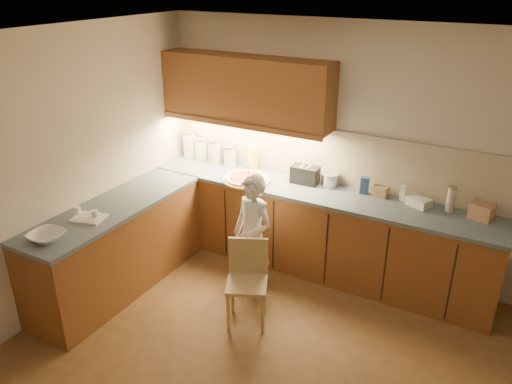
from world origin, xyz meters
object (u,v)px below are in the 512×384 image
Objects in this scene: toaster at (305,175)px; child at (253,237)px; pizza_on_board at (247,179)px; wooden_chair at (247,276)px; oil_jug at (252,158)px.

child is at bearing -101.49° from toaster.
child reaches higher than pizza_on_board.
child is at bearing -55.40° from pizza_on_board.
toaster reaches higher than wooden_chair.
oil_jug is 0.69m from toaster.
toaster is at bearing 65.66° from wooden_chair.
pizza_on_board is 0.36m from oil_jug.
toaster is at bearing 94.78° from child.
pizza_on_board is at bearing 95.34° from wooden_chair.
toaster is (0.58, 0.25, 0.07)m from pizza_on_board.
child is 0.46m from wooden_chair.
pizza_on_board is at bearing 139.40° from child.
child is 0.96m from toaster.
pizza_on_board is 0.41× the size of child.
pizza_on_board reaches higher than wooden_chair.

